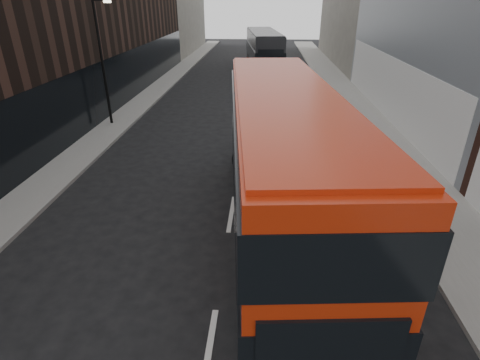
% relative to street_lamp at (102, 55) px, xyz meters
% --- Properties ---
extents(sidewalk_right, '(3.00, 80.00, 0.15)m').
position_rel_street_lamp_xyz_m(sidewalk_right, '(15.72, 7.00, -4.11)').
color(sidewalk_right, slate).
rests_on(sidewalk_right, ground).
extents(sidewalk_left, '(2.00, 80.00, 0.15)m').
position_rel_street_lamp_xyz_m(sidewalk_left, '(0.22, 7.00, -4.11)').
color(sidewalk_left, slate).
rests_on(sidewalk_left, ground).
extents(building_left_far, '(5.00, 20.00, 13.00)m').
position_rel_street_lamp_xyz_m(building_left_far, '(-3.28, 34.00, 2.32)').
color(building_left_far, slate).
rests_on(building_left_far, ground).
extents(street_lamp, '(1.06, 0.22, 7.00)m').
position_rel_street_lamp_xyz_m(street_lamp, '(0.00, 0.00, 0.00)').
color(street_lamp, black).
rests_on(street_lamp, sidewalk_left).
extents(red_bus, '(3.96, 12.40, 4.93)m').
position_rel_street_lamp_xyz_m(red_bus, '(9.88, -11.56, -1.44)').
color(red_bus, '#A4210A').
rests_on(red_bus, ground).
extents(grey_bus, '(4.24, 12.46, 3.95)m').
position_rel_street_lamp_xyz_m(grey_bus, '(9.09, 19.84, -2.06)').
color(grey_bus, black).
rests_on(grey_bus, ground).
extents(car_a, '(1.86, 3.72, 1.22)m').
position_rel_street_lamp_xyz_m(car_a, '(8.72, -4.26, -3.57)').
color(car_a, black).
rests_on(car_a, ground).
extents(car_b, '(2.02, 4.46, 1.42)m').
position_rel_street_lamp_xyz_m(car_b, '(9.98, 8.00, -3.47)').
color(car_b, '#96989F').
rests_on(car_b, ground).
extents(car_c, '(2.41, 4.84, 1.35)m').
position_rel_street_lamp_xyz_m(car_c, '(11.99, 6.94, -3.50)').
color(car_c, black).
rests_on(car_c, ground).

